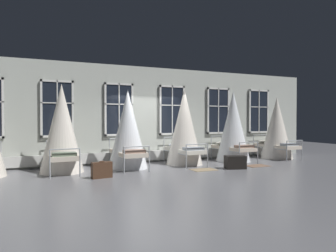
{
  "coord_description": "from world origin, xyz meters",
  "views": [
    {
      "loc": [
        -3.96,
        -9.79,
        1.62
      ],
      "look_at": [
        0.4,
        0.19,
        1.38
      ],
      "focal_mm": 33.3,
      "sensor_mm": 36.0,
      "label": 1
    }
  ],
  "objects_px": {
    "cot_fourth": "(184,128)",
    "cot_sixth": "(277,129)",
    "cot_third": "(128,130)",
    "travel_trunk": "(235,162)",
    "cot_second": "(62,130)",
    "cot_fifth": "(233,127)",
    "suitcase_dark": "(102,170)"
  },
  "relations": [
    {
      "from": "travel_trunk",
      "to": "cot_third",
      "type": "bearing_deg",
      "value": 154.35
    },
    {
      "from": "cot_fifth",
      "to": "suitcase_dark",
      "type": "bearing_deg",
      "value": 105.87
    },
    {
      "from": "cot_fifth",
      "to": "suitcase_dark",
      "type": "distance_m",
      "value": 5.67
    },
    {
      "from": "cot_sixth",
      "to": "travel_trunk",
      "type": "height_order",
      "value": "cot_sixth"
    },
    {
      "from": "cot_fifth",
      "to": "cot_sixth",
      "type": "height_order",
      "value": "cot_fifth"
    },
    {
      "from": "suitcase_dark",
      "to": "travel_trunk",
      "type": "distance_m",
      "value": 4.34
    },
    {
      "from": "cot_sixth",
      "to": "travel_trunk",
      "type": "distance_m",
      "value": 3.74
    },
    {
      "from": "cot_fifth",
      "to": "travel_trunk",
      "type": "height_order",
      "value": "cot_fifth"
    },
    {
      "from": "cot_third",
      "to": "travel_trunk",
      "type": "relative_size",
      "value": 4.04
    },
    {
      "from": "cot_fifth",
      "to": "cot_second",
      "type": "bearing_deg",
      "value": 91.05
    },
    {
      "from": "cot_sixth",
      "to": "travel_trunk",
      "type": "xyz_separation_m",
      "value": [
        -3.23,
        -1.6,
        -1.01
      ]
    },
    {
      "from": "cot_fifth",
      "to": "suitcase_dark",
      "type": "xyz_separation_m",
      "value": [
        -5.38,
        -1.45,
        -1.08
      ]
    },
    {
      "from": "cot_fourth",
      "to": "cot_sixth",
      "type": "distance_m",
      "value": 4.3
    },
    {
      "from": "cot_second",
      "to": "cot_third",
      "type": "xyz_separation_m",
      "value": [
        2.07,
        -0.03,
        -0.06
      ]
    },
    {
      "from": "suitcase_dark",
      "to": "cot_fifth",
      "type": "bearing_deg",
      "value": 7.23
    },
    {
      "from": "cot_sixth",
      "to": "cot_second",
      "type": "bearing_deg",
      "value": 90.16
    },
    {
      "from": "suitcase_dark",
      "to": "cot_third",
      "type": "bearing_deg",
      "value": 42.45
    },
    {
      "from": "cot_second",
      "to": "cot_fifth",
      "type": "height_order",
      "value": "cot_second"
    },
    {
      "from": "suitcase_dark",
      "to": "travel_trunk",
      "type": "relative_size",
      "value": 0.91
    },
    {
      "from": "cot_fourth",
      "to": "cot_third",
      "type": "bearing_deg",
      "value": 92.06
    },
    {
      "from": "cot_fourth",
      "to": "cot_fifth",
      "type": "relative_size",
      "value": 1.0
    },
    {
      "from": "cot_fifth",
      "to": "cot_third",
      "type": "bearing_deg",
      "value": 91.59
    },
    {
      "from": "cot_third",
      "to": "travel_trunk",
      "type": "distance_m",
      "value": 3.68
    },
    {
      "from": "travel_trunk",
      "to": "cot_fourth",
      "type": "bearing_deg",
      "value": 124.3
    },
    {
      "from": "cot_second",
      "to": "cot_third",
      "type": "relative_size",
      "value": 1.04
    },
    {
      "from": "cot_second",
      "to": "cot_fourth",
      "type": "xyz_separation_m",
      "value": [
        4.18,
        0.01,
        0.0
      ]
    },
    {
      "from": "cot_second",
      "to": "cot_fourth",
      "type": "distance_m",
      "value": 4.18
    },
    {
      "from": "cot_fourth",
      "to": "travel_trunk",
      "type": "relative_size",
      "value": 4.24
    },
    {
      "from": "cot_third",
      "to": "travel_trunk",
      "type": "height_order",
      "value": "cot_third"
    },
    {
      "from": "cot_second",
      "to": "suitcase_dark",
      "type": "xyz_separation_m",
      "value": [
        0.92,
        -1.42,
        -1.08
      ]
    },
    {
      "from": "cot_fifth",
      "to": "travel_trunk",
      "type": "xyz_separation_m",
      "value": [
        -1.04,
        -1.58,
        -1.09
      ]
    },
    {
      "from": "cot_fourth",
      "to": "suitcase_dark",
      "type": "relative_size",
      "value": 4.66
    }
  ]
}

